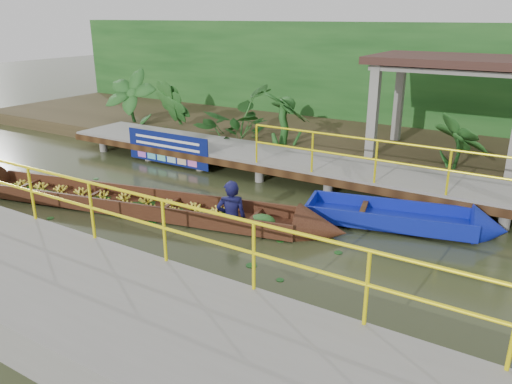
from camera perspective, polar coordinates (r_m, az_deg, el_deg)
The scene contains 10 objects.
ground at distance 10.82m, azimuth -2.51°, elevation -3.52°, with size 80.00×80.00×0.00m, color #2B3319.
land_strip at distance 17.16m, azimuth 11.70°, elevation 5.66°, with size 30.00×8.00×0.45m, color #352E1A.
far_dock at distance 13.45m, azimuth 5.73°, elevation 3.25°, with size 16.00×2.06×1.66m.
near_dock at distance 7.28m, azimuth -14.98°, elevation -13.96°, with size 18.00×2.40×1.73m.
pavilion at distance 14.81m, azimuth 21.89°, elevation 12.72°, with size 4.40×3.00×3.00m.
foliage_backdrop at distance 19.19m, azimuth 14.75°, elevation 12.27°, with size 30.00×0.80×4.00m, color #154416.
vendor_boat at distance 11.66m, azimuth -12.89°, elevation -0.97°, with size 10.00×3.03×2.20m.
moored_blue_boat at distance 10.98m, azimuth 20.05°, elevation -3.44°, with size 4.15×1.89×0.96m.
blue_banner at distance 14.86m, azimuth -10.11°, elevation 4.93°, with size 2.97×0.04×0.93m.
tropical_plants at distance 15.67m, azimuth 3.03°, elevation 8.67°, with size 14.32×1.32×1.65m.
Camera 1 is at (5.62, -8.21, 4.25)m, focal length 35.00 mm.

